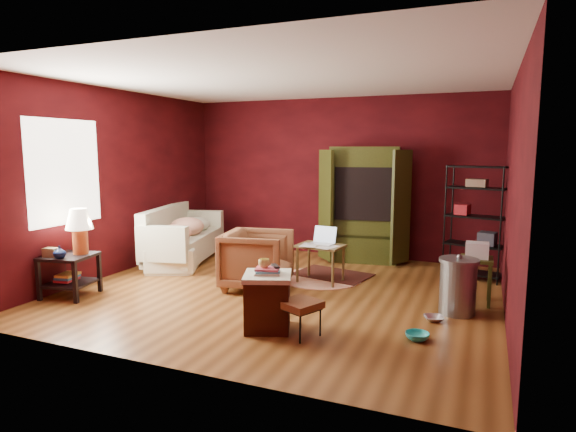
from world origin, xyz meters
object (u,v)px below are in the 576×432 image
Objects in this scene: tv_armoire at (364,202)px; side_table at (74,244)px; armchair at (257,257)px; sofa at (180,240)px; laptop_desk at (321,249)px; hamper at (268,300)px; wire_shelving at (476,217)px.

side_table is at bearing -140.31° from tv_armoire.
armchair is 0.77× the size of side_table.
sofa is 2.43× the size of laptop_desk.
side_table reaches higher than laptop_desk.
armchair is 1.28× the size of hamper.
tv_armoire reaches higher than hamper.
laptop_desk is 2.32m from wire_shelving.
sofa reaches higher than hamper.
laptop_desk reaches higher than sofa.
wire_shelving is at bearing 34.45° from laptop_desk.
wire_shelving reaches higher than armchair.
laptop_desk is at bearing -120.41° from sofa.
wire_shelving is at bearing -67.92° from armchair.
armchair reaches higher than laptop_desk.
side_table is (-2.05, -1.19, 0.25)m from armchair.
sofa is 1.16× the size of wire_shelving.
armchair is 3.24m from wire_shelving.
tv_armoire is (0.95, 2.17, 0.57)m from armchair.
armchair is 2.39m from side_table.
sofa is at bearing -157.19° from wire_shelving.
sofa is 1.69× the size of side_table.
wire_shelving is (1.78, -0.50, -0.10)m from tv_armoire.
tv_armoire reaches higher than armchair.
sofa is 4.73m from wire_shelving.
laptop_desk is at bearing -107.51° from tv_armoire.
side_table reaches higher than sofa.
sofa is 3.18m from tv_armoire.
laptop_desk is at bearing 91.86° from hamper.
tv_armoire is at bearing 88.10° from laptop_desk.
tv_armoire is at bearing -90.23° from sofa.
wire_shelving is at bearing 30.93° from side_table.
wire_shelving reaches higher than sofa.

